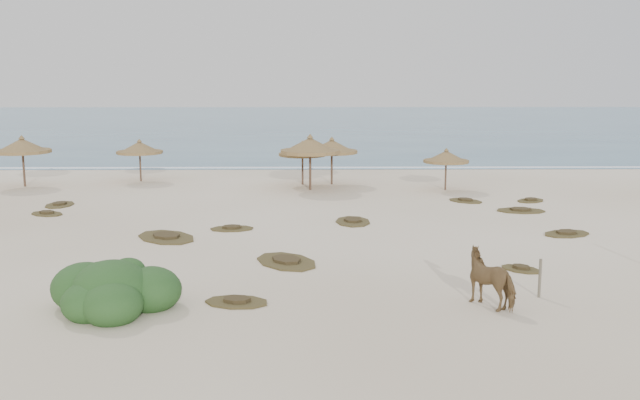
# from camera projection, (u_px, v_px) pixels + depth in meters

# --- Properties ---
(ground) EXTENTS (160.00, 160.00, 0.00)m
(ground) POSITION_uv_depth(u_px,v_px,m) (321.00, 264.00, 24.43)
(ground) COLOR #F5E4C9
(ground) RESTS_ON ground
(ocean) EXTENTS (200.00, 100.00, 0.01)m
(ocean) POSITION_uv_depth(u_px,v_px,m) (314.00, 123.00, 98.32)
(ocean) COLOR #2A5C80
(ocean) RESTS_ON ground
(foam_line) EXTENTS (70.00, 0.60, 0.01)m
(foam_line) POSITION_uv_depth(u_px,v_px,m) (316.00, 168.00, 50.05)
(foam_line) COLOR white
(foam_line) RESTS_ON ground
(palapa_0) EXTENTS (3.34, 3.34, 3.01)m
(palapa_0) POSITION_uv_depth(u_px,v_px,m) (22.00, 147.00, 41.21)
(palapa_0) COLOR #4F3828
(palapa_0) RESTS_ON ground
(palapa_1) EXTENTS (2.92, 2.92, 2.61)m
(palapa_1) POSITION_uv_depth(u_px,v_px,m) (140.00, 148.00, 43.34)
(palapa_1) COLOR #4F3828
(palapa_1) RESTS_ON ground
(palapa_2) EXTENTS (3.36, 3.36, 2.63)m
(palapa_2) POSITION_uv_depth(u_px,v_px,m) (302.00, 150.00, 41.99)
(palapa_2) COLOR #4F3828
(palapa_2) RESTS_ON ground
(palapa_3) EXTENTS (4.46, 4.46, 3.18)m
(palapa_3) POSITION_uv_depth(u_px,v_px,m) (310.00, 146.00, 39.93)
(palapa_3) COLOR #4F3828
(palapa_3) RESTS_ON ground
(palapa_4) EXTENTS (3.94, 3.94, 2.86)m
(palapa_4) POSITION_uv_depth(u_px,v_px,m) (332.00, 147.00, 42.05)
(palapa_4) COLOR #4F3828
(palapa_4) RESTS_ON ground
(palapa_5) EXTENTS (3.20, 3.20, 2.40)m
(palapa_5) POSITION_uv_depth(u_px,v_px,m) (446.00, 157.00, 39.99)
(palapa_5) COLOR #4F3828
(palapa_5) RESTS_ON ground
(horse) EXTENTS (1.79, 1.99, 1.57)m
(horse) POSITION_uv_depth(u_px,v_px,m) (493.00, 278.00, 19.89)
(horse) COLOR brown
(horse) RESTS_ON ground
(fence_post_near) EXTENTS (0.10, 0.10, 1.15)m
(fence_post_near) POSITION_uv_depth(u_px,v_px,m) (540.00, 278.00, 20.66)
(fence_post_near) COLOR #69614F
(fence_post_near) RESTS_ON ground
(bush) EXTENTS (3.64, 3.21, 1.63)m
(bush) POSITION_uv_depth(u_px,v_px,m) (113.00, 291.00, 19.52)
(bush) COLOR #2B5223
(bush) RESTS_ON ground
(scrub_1) EXTENTS (3.39, 3.54, 0.16)m
(scrub_1) POSITION_uv_depth(u_px,v_px,m) (166.00, 237.00, 28.34)
(scrub_1) COLOR brown
(scrub_1) RESTS_ON ground
(scrub_2) EXTENTS (1.95, 1.37, 0.16)m
(scrub_2) POSITION_uv_depth(u_px,v_px,m) (232.00, 228.00, 29.94)
(scrub_2) COLOR brown
(scrub_2) RESTS_ON ground
(scrub_3) EXTENTS (1.59, 2.39, 0.16)m
(scrub_3) POSITION_uv_depth(u_px,v_px,m) (353.00, 221.00, 31.40)
(scrub_3) COLOR brown
(scrub_3) RESTS_ON ground
(scrub_4) EXTENTS (2.45, 2.09, 0.16)m
(scrub_4) POSITION_uv_depth(u_px,v_px,m) (567.00, 233.00, 28.97)
(scrub_4) COLOR brown
(scrub_4) RESTS_ON ground
(scrub_5) EXTENTS (2.43, 1.69, 0.16)m
(scrub_5) POSITION_uv_depth(u_px,v_px,m) (521.00, 210.00, 33.94)
(scrub_5) COLOR brown
(scrub_5) RESTS_ON ground
(scrub_6) EXTENTS (1.34, 2.04, 0.16)m
(scrub_6) POSITION_uv_depth(u_px,v_px,m) (60.00, 204.00, 35.48)
(scrub_6) COLOR brown
(scrub_6) RESTS_ON ground
(scrub_7) EXTENTS (2.17, 2.19, 0.16)m
(scrub_7) POSITION_uv_depth(u_px,v_px,m) (465.00, 200.00, 36.61)
(scrub_7) COLOR brown
(scrub_7) RESTS_ON ground
(scrub_8) EXTENTS (2.08, 1.91, 0.16)m
(scrub_8) POSITION_uv_depth(u_px,v_px,m) (47.00, 213.00, 33.17)
(scrub_8) COLOR brown
(scrub_8) RESTS_ON ground
(scrub_9) EXTENTS (2.97, 3.32, 0.16)m
(scrub_9) POSITION_uv_depth(u_px,v_px,m) (286.00, 261.00, 24.62)
(scrub_9) COLOR brown
(scrub_9) RESTS_ON ground
(scrub_10) EXTENTS (2.02, 1.96, 0.16)m
(scrub_10) POSITION_uv_depth(u_px,v_px,m) (531.00, 200.00, 36.68)
(scrub_10) COLOR brown
(scrub_10) RESTS_ON ground
(scrub_11) EXTENTS (2.05, 1.53, 0.16)m
(scrub_11) POSITION_uv_depth(u_px,v_px,m) (237.00, 301.00, 20.21)
(scrub_11) COLOR brown
(scrub_11) RESTS_ON ground
(scrub_12) EXTENTS (1.61, 1.61, 0.16)m
(scrub_12) POSITION_uv_depth(u_px,v_px,m) (521.00, 269.00, 23.66)
(scrub_12) COLOR brown
(scrub_12) RESTS_ON ground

